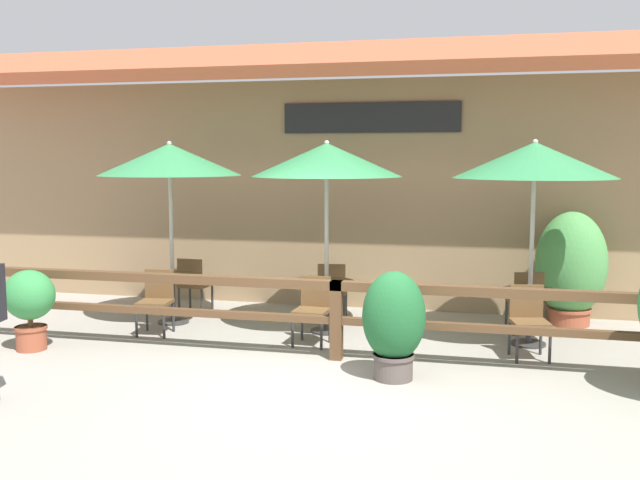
# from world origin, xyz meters

# --- Properties ---
(ground_plane) EXTENTS (60.00, 60.00, 0.00)m
(ground_plane) POSITION_xyz_m (0.00, 0.00, 0.00)
(ground_plane) COLOR gray
(building_facade) EXTENTS (14.28, 1.49, 4.23)m
(building_facade) POSITION_xyz_m (-0.00, 4.10, 2.17)
(building_facade) COLOR #997A56
(building_facade) RESTS_ON ground
(patio_railing) EXTENTS (10.40, 0.14, 0.95)m
(patio_railing) POSITION_xyz_m (0.00, 1.05, 0.70)
(patio_railing) COLOR brown
(patio_railing) RESTS_ON ground
(patio_umbrella_near) EXTENTS (2.02, 2.02, 2.62)m
(patio_umbrella_near) POSITION_xyz_m (-2.69, 2.34, 2.36)
(patio_umbrella_near) COLOR #B7B2A8
(patio_umbrella_near) RESTS_ON ground
(dining_table_near) EXTENTS (0.80, 0.80, 0.71)m
(dining_table_near) POSITION_xyz_m (-2.69, 2.34, 0.56)
(dining_table_near) COLOR brown
(dining_table_near) RESTS_ON ground
(chair_near_streetside) EXTENTS (0.46, 0.46, 0.87)m
(chair_near_streetside) POSITION_xyz_m (-2.64, 1.71, 0.49)
(chair_near_streetside) COLOR brown
(chair_near_streetside) RESTS_ON ground
(chair_near_wallside) EXTENTS (0.44, 0.44, 0.87)m
(chair_near_wallside) POSITION_xyz_m (-2.64, 2.97, 0.49)
(chair_near_wallside) COLOR brown
(chair_near_wallside) RESTS_ON ground
(patio_umbrella_middle) EXTENTS (2.02, 2.02, 2.62)m
(patio_umbrella_middle) POSITION_xyz_m (-0.41, 2.32, 2.36)
(patio_umbrella_middle) COLOR #B7B2A8
(patio_umbrella_middle) RESTS_ON ground
(dining_table_middle) EXTENTS (0.80, 0.80, 0.71)m
(dining_table_middle) POSITION_xyz_m (-0.41, 2.32, 0.56)
(dining_table_middle) COLOR brown
(dining_table_middle) RESTS_ON ground
(chair_middle_streetside) EXTENTS (0.45, 0.45, 0.87)m
(chair_middle_streetside) POSITION_xyz_m (-0.44, 1.67, 0.49)
(chair_middle_streetside) COLOR brown
(chair_middle_streetside) RESTS_ON ground
(chair_middle_wallside) EXTENTS (0.47, 0.47, 0.87)m
(chair_middle_wallside) POSITION_xyz_m (-0.47, 2.96, 0.49)
(chair_middle_wallside) COLOR brown
(chair_middle_wallside) RESTS_ON ground
(patio_umbrella_far) EXTENTS (2.02, 2.02, 2.62)m
(patio_umbrella_far) POSITION_xyz_m (2.27, 2.26, 2.36)
(patio_umbrella_far) COLOR #B7B2A8
(patio_umbrella_far) RESTS_ON ground
(dining_table_far) EXTENTS (0.80, 0.80, 0.71)m
(dining_table_far) POSITION_xyz_m (2.27, 2.26, 0.56)
(dining_table_far) COLOR brown
(dining_table_far) RESTS_ON ground
(chair_far_streetside) EXTENTS (0.50, 0.50, 0.87)m
(chair_far_streetside) POSITION_xyz_m (2.22, 1.65, 0.49)
(chair_far_streetside) COLOR brown
(chair_far_streetside) RESTS_ON ground
(chair_far_wallside) EXTENTS (0.51, 0.51, 0.87)m
(chair_far_wallside) POSITION_xyz_m (2.25, 2.86, 0.49)
(chair_far_wallside) COLOR brown
(chair_far_wallside) RESTS_ON ground
(potted_plant_broad_leaf) EXTENTS (0.69, 0.62, 1.19)m
(potted_plant_broad_leaf) POSITION_xyz_m (0.76, 0.46, 0.63)
(potted_plant_broad_leaf) COLOR #564C47
(potted_plant_broad_leaf) RESTS_ON ground
(potted_plant_tall_tropical) EXTENTS (0.64, 0.58, 1.01)m
(potted_plant_tall_tropical) POSITION_xyz_m (-3.80, 0.59, 0.61)
(potted_plant_tall_tropical) COLOR #9E4C33
(potted_plant_tall_tropical) RESTS_ON ground
(potted_plant_corner_fern) EXTENTS (1.00, 0.90, 1.63)m
(potted_plant_corner_fern) POSITION_xyz_m (2.89, 3.55, 0.83)
(potted_plant_corner_fern) COLOR #9E4C33
(potted_plant_corner_fern) RESTS_ON ground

